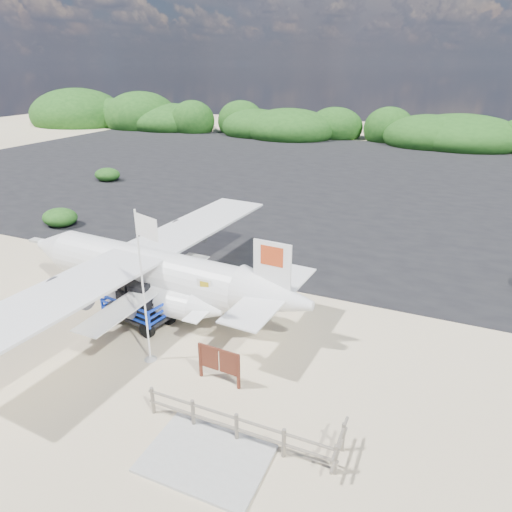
{
  "coord_description": "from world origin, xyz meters",
  "views": [
    {
      "loc": [
        10.73,
        -14.43,
        10.51
      ],
      "look_at": [
        2.4,
        4.73,
        1.69
      ],
      "focal_mm": 32.0,
      "sensor_mm": 36.0,
      "label": 1
    }
  ],
  "objects": [
    {
      "name": "lagoon",
      "position": [
        -9.0,
        1.5,
        0.0
      ],
      "size": [
        9.0,
        7.0,
        0.4
      ],
      "primitive_type": null,
      "color": "#B2B2B2",
      "rests_on": "ground"
    },
    {
      "name": "aircraft_small",
      "position": [
        -10.41,
        35.98,
        0.0
      ],
      "size": [
        6.82,
        6.82,
        2.43
      ],
      "primitive_type": null,
      "rotation": [
        0.0,
        0.0,
        3.13
      ],
      "color": "#B2B2B2",
      "rests_on": "ground"
    },
    {
      "name": "walkway_pad",
      "position": [
        5.5,
        -6.0,
        0.0
      ],
      "size": [
        3.5,
        2.5,
        0.1
      ],
      "primitive_type": null,
      "color": "#B2B2B2",
      "rests_on": "ground"
    },
    {
      "name": "flagpole",
      "position": [
        1.16,
        -2.62,
        0.0
      ],
      "size": [
        1.3,
        0.86,
        6.03
      ],
      "primitive_type": null,
      "rotation": [
        0.0,
        0.0,
        -0.32
      ],
      "color": "white",
      "rests_on": "ground"
    },
    {
      "name": "fence",
      "position": [
        6.0,
        -5.0,
        0.0
      ],
      "size": [
        6.4,
        2.0,
        1.1
      ],
      "primitive_type": null,
      "color": "#B2B2B2",
      "rests_on": "ground"
    },
    {
      "name": "asphalt_apron",
      "position": [
        0.0,
        30.0,
        0.0
      ],
      "size": [
        90.0,
        50.0,
        0.04
      ],
      "primitive_type": null,
      "color": "#B2B2B2",
      "rests_on": "ground"
    },
    {
      "name": "baggage_cart",
      "position": [
        -0.89,
        -0.56,
        0.0
      ],
      "size": [
        3.47,
        2.35,
        1.6
      ],
      "primitive_type": null,
      "rotation": [
        0.0,
        0.0,
        -0.17
      ],
      "color": "#0E34D7",
      "rests_on": "ground"
    },
    {
      "name": "signboard",
      "position": [
        4.24,
        -2.77,
        0.0
      ],
      "size": [
        1.77,
        0.26,
        1.45
      ],
      "primitive_type": null,
      "rotation": [
        0.0,
        0.0,
        -0.05
      ],
      "color": "#5D291A",
      "rests_on": "ground"
    },
    {
      "name": "vegetation_band",
      "position": [
        0.0,
        55.0,
        0.0
      ],
      "size": [
        124.0,
        8.0,
        4.4
      ],
      "primitive_type": null,
      "color": "#B2B2B2",
      "rests_on": "ground"
    },
    {
      "name": "ground",
      "position": [
        0.0,
        0.0,
        0.0
      ],
      "size": [
        160.0,
        160.0,
        0.0
      ],
      "primitive_type": "plane",
      "color": "beige"
    },
    {
      "name": "crew_b",
      "position": [
        0.4,
        1.69,
        0.95
      ],
      "size": [
        1.08,
        0.95,
        1.89
      ],
      "primitive_type": "imported",
      "rotation": [
        0.0,
        0.0,
        3.43
      ],
      "color": "#131649",
      "rests_on": "ground"
    },
    {
      "name": "aircraft_large",
      "position": [
        14.17,
        22.33,
        0.0
      ],
      "size": [
        19.37,
        19.37,
        5.46
      ],
      "primitive_type": null,
      "rotation": [
        0.0,
        0.0,
        3.07
      ],
      "color": "#B2B2B2",
      "rests_on": "ground"
    },
    {
      "name": "crew_a",
      "position": [
        0.21,
        1.55,
        0.94
      ],
      "size": [
        0.72,
        0.51,
        1.88
      ],
      "primitive_type": "imported",
      "rotation": [
        0.0,
        0.0,
        3.06
      ],
      "color": "#131649",
      "rests_on": "ground"
    }
  ]
}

